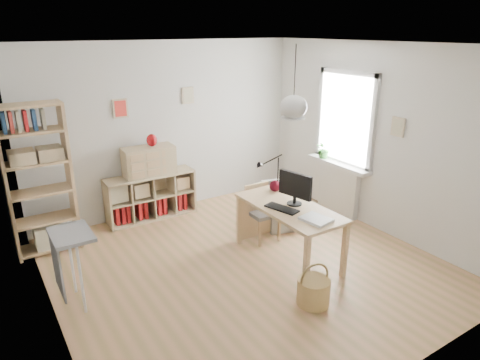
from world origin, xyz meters
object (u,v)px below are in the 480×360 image
monitor (295,187)px  storage_chest (286,212)px  cube_shelf (149,199)px  chair (261,209)px  desk (289,213)px  tall_bookshelf (37,174)px  drawer_chest (149,161)px

monitor → storage_chest: bearing=43.5°
cube_shelf → chair: bearing=-55.4°
desk → cube_shelf: 2.48m
cube_shelf → tall_bookshelf: tall_bookshelf is taller
tall_bookshelf → storage_chest: bearing=-19.4°
drawer_chest → desk: bearing=-62.7°
tall_bookshelf → cube_shelf: bearing=10.2°
monitor → cube_shelf: bearing=103.2°
desk → monitor: (0.09, 0.01, 0.33)m
cube_shelf → tall_bookshelf: size_ratio=0.70×
cube_shelf → chair: 1.89m
storage_chest → monitor: 1.23m
monitor → chair: bearing=80.1°
cube_shelf → monitor: monitor is taller
chair → storage_chest: size_ratio=0.91×
desk → drawer_chest: 2.42m
desk → monitor: bearing=7.7°
desk → tall_bookshelf: size_ratio=0.75×
storage_chest → monitor: (-0.53, -0.81, 0.77)m
cube_shelf → chair: chair is taller
cube_shelf → drawer_chest: drawer_chest is taller
cube_shelf → drawer_chest: size_ratio=1.81×
tall_bookshelf → storage_chest: tall_bookshelf is taller
tall_bookshelf → monitor: bearing=-35.9°
monitor → drawer_chest: (-1.08, 2.18, -0.04)m
tall_bookshelf → desk: bearing=-37.0°
monitor → desk: bearing=174.3°
tall_bookshelf → storage_chest: size_ratio=2.30×
chair → tall_bookshelf: bearing=155.6°
desk → storage_chest: 1.12m
chair → desk: bearing=-92.8°
desk → tall_bookshelf: 3.27m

